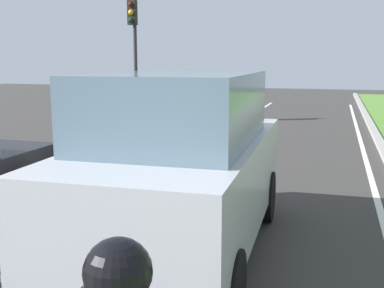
{
  "coord_description": "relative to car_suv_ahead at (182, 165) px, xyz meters",
  "views": [
    {
      "loc": [
        2.8,
        3.0,
        2.43
      ],
      "look_at": [
        0.81,
        9.51,
        1.2
      ],
      "focal_mm": 43.8,
      "sensor_mm": 36.0,
      "label": 1
    }
  ],
  "objects": [
    {
      "name": "ground_plane",
      "position": [
        -1.05,
        5.7,
        -1.17
      ],
      "size": [
        60.0,
        60.0,
        0.0
      ],
      "primitive_type": "plane",
      "color": "#383533"
    },
    {
      "name": "lane_line_center",
      "position": [
        -1.75,
        5.7,
        -1.16
      ],
      "size": [
        0.12,
        32.0,
        0.01
      ],
      "primitive_type": "cube",
      "color": "silver",
      "rests_on": "ground"
    },
    {
      "name": "lane_line_right_edge",
      "position": [
        2.55,
        5.7,
        -1.16
      ],
      "size": [
        0.12,
        32.0,
        0.01
      ],
      "primitive_type": "cube",
      "color": "silver",
      "rests_on": "ground"
    },
    {
      "name": "car_suv_ahead",
      "position": [
        0.0,
        0.0,
        0.0
      ],
      "size": [
        2.09,
        4.56,
        2.28
      ],
      "rotation": [
        0.0,
        0.0,
        0.03
      ],
      "color": "#B7BABF",
      "rests_on": "ground"
    },
    {
      "name": "traffic_light_overhead_left",
      "position": [
        -5.7,
        11.47,
        2.13
      ],
      "size": [
        0.32,
        0.5,
        4.9
      ],
      "color": "#2D2D2D",
      "rests_on": "ground"
    }
  ]
}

